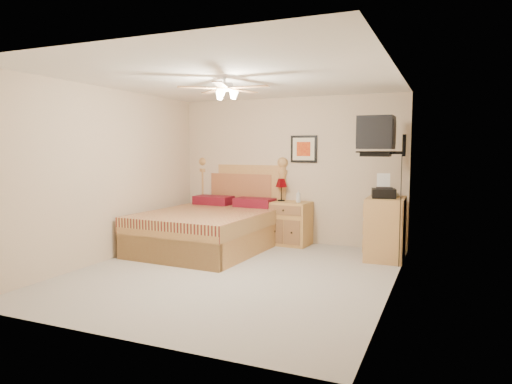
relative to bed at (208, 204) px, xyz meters
The scene contains 17 objects.
floor 1.66m from the bed, 48.98° to the right, with size 4.50×4.50×0.00m, color #A39D94.
ceiling 2.30m from the bed, 48.98° to the right, with size 4.00×4.50×0.04m, color white.
wall_back 1.58m from the bed, 49.23° to the left, with size 4.00×0.04×2.50m, color #CAB294.
wall_front 3.54m from the bed, 73.87° to the right, with size 4.00×0.04×2.50m, color #CAB294.
wall_left 1.60m from the bed, 132.48° to the right, with size 0.04×4.50×2.50m, color #CAB294.
wall_right 3.22m from the bed, 20.63° to the right, with size 0.04×4.50×2.50m, color #CAB294.
bed is the anchor object (origin of this frame).
nightstand 1.44m from the bed, 39.52° to the left, with size 0.67×0.51×0.73m, color #C18542.
table_lamp 1.33m from the bed, 47.17° to the left, with size 0.21×0.21×0.38m, color #5C0106, non-canonical shape.
lotion_bottle 1.50m from the bed, 34.50° to the left, with size 0.08×0.08×0.21m, color silver.
framed_picture 1.88m from the bed, 41.73° to the left, with size 0.46×0.04×0.46m, color black.
dresser 2.76m from the bed, ahead, with size 0.54×0.77×0.91m, color #B7814B.
fax_machine 2.73m from the bed, ahead, with size 0.33×0.35×0.35m, color black, non-canonical shape.
magazine_lower 2.76m from the bed, 14.94° to the left, with size 0.20×0.26×0.02m, color beige.
magazine_upper 2.76m from the bed, 15.53° to the left, with size 0.19×0.26×0.02m, color tan.
wall_tv 2.93m from the bed, ahead, with size 0.56×0.46×0.58m, color black, non-canonical shape.
ceiling_fan 2.30m from the bed, 53.57° to the right, with size 1.14×1.14×0.28m, color silver, non-canonical shape.
Camera 1 is at (2.57, -5.26, 1.62)m, focal length 32.00 mm.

